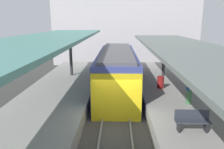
# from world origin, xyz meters

# --- Properties ---
(ground_plane) EXTENTS (80.00, 80.00, 0.00)m
(ground_plane) POSITION_xyz_m (0.00, 0.00, 0.00)
(ground_plane) COLOR #383835
(platform_left) EXTENTS (4.40, 28.00, 1.00)m
(platform_left) POSITION_xyz_m (-3.80, 0.00, 0.50)
(platform_left) COLOR gray
(platform_left) RESTS_ON ground_plane
(platform_right) EXTENTS (4.40, 28.00, 1.00)m
(platform_right) POSITION_xyz_m (3.80, 0.00, 0.50)
(platform_right) COLOR gray
(platform_right) RESTS_ON ground_plane
(track_ballast) EXTENTS (3.20, 28.00, 0.20)m
(track_ballast) POSITION_xyz_m (0.00, 0.00, 0.10)
(track_ballast) COLOR #423F3D
(track_ballast) RESTS_ON ground_plane
(rail_near_side) EXTENTS (0.08, 28.00, 0.14)m
(rail_near_side) POSITION_xyz_m (-0.72, 0.00, 0.27)
(rail_near_side) COLOR slate
(rail_near_side) RESTS_ON track_ballast
(rail_far_side) EXTENTS (0.08, 28.00, 0.14)m
(rail_far_side) POSITION_xyz_m (0.72, 0.00, 0.27)
(rail_far_side) COLOR slate
(rail_far_side) RESTS_ON track_ballast
(commuter_train) EXTENTS (2.78, 10.96, 3.10)m
(commuter_train) POSITION_xyz_m (0.00, 6.11, 1.73)
(commuter_train) COLOR #38428C
(commuter_train) RESTS_ON track_ballast
(canopy_left) EXTENTS (4.18, 21.00, 3.55)m
(canopy_left) POSITION_xyz_m (-3.80, 1.40, 4.42)
(canopy_left) COLOR #333335
(canopy_left) RESTS_ON platform_left
(canopy_right) EXTENTS (4.18, 21.00, 3.05)m
(canopy_right) POSITION_xyz_m (3.80, 1.40, 3.93)
(canopy_right) COLOR #333335
(canopy_right) RESTS_ON platform_right
(platform_bench) EXTENTS (1.40, 0.41, 0.86)m
(platform_bench) POSITION_xyz_m (3.12, -1.79, 1.46)
(platform_bench) COLOR black
(platform_bench) RESTS_ON platform_right
(platform_sign) EXTENTS (0.90, 0.08, 2.21)m
(platform_sign) POSITION_xyz_m (5.14, 2.47, 2.62)
(platform_sign) COLOR #262628
(platform_sign) RESTS_ON platform_right
(litter_bin) EXTENTS (0.44, 0.44, 0.80)m
(litter_bin) POSITION_xyz_m (2.93, 4.17, 1.40)
(litter_bin) COLOR maroon
(litter_bin) RESTS_ON platform_right
(passenger_near_bench) EXTENTS (0.36, 0.36, 1.71)m
(passenger_near_bench) POSITION_xyz_m (3.92, 1.25, 1.89)
(passenger_near_bench) COLOR #386B3D
(passenger_near_bench) RESTS_ON platform_right
(station_building_backdrop) EXTENTS (18.00, 6.00, 11.00)m
(station_building_backdrop) POSITION_xyz_m (0.96, 20.00, 5.50)
(station_building_backdrop) COLOR #B7B2B7
(station_building_backdrop) RESTS_ON ground_plane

